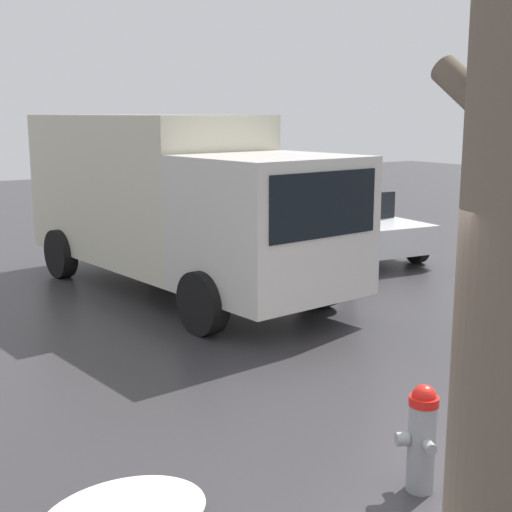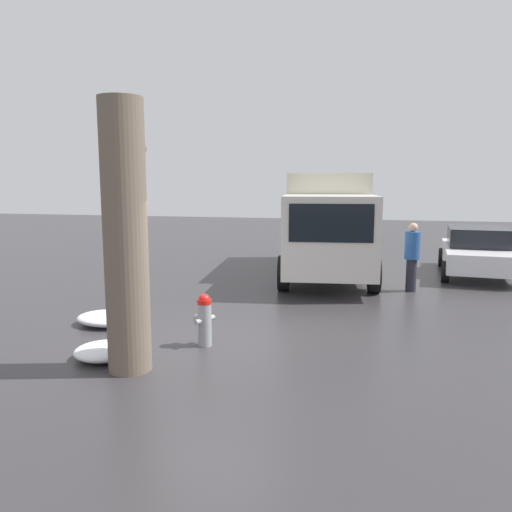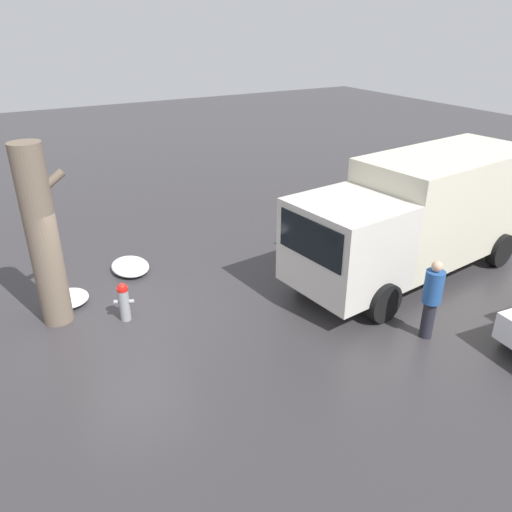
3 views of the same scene
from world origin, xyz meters
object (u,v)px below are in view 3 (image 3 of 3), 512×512
Objects in this scene: fire_hydrant at (124,301)px; delivery_truck at (420,213)px; pedestrian at (432,297)px; tree_trunk at (43,237)px.

fire_hydrant is 7.44m from delivery_truck.
pedestrian is (-1.95, -2.32, -0.67)m from delivery_truck.
tree_trunk is at bearing 69.66° from delivery_truck.
fire_hydrant is at bearing 150.59° from pedestrian.
pedestrian is (5.27, -3.71, 0.49)m from fire_hydrant.
delivery_truck is at bearing 55.75° from pedestrian.
delivery_truck is at bearing -75.33° from fire_hydrant.
fire_hydrant is at bearing 72.68° from delivery_truck.
delivery_truck is (8.51, -2.11, -0.36)m from tree_trunk.
pedestrian is at bearing 133.55° from delivery_truck.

